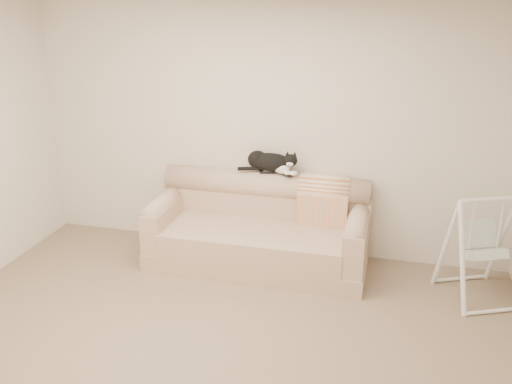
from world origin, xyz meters
TOP-DOWN VIEW (x-y plane):
  - ground_plane at (0.00, 0.00)m, footprint 5.00×5.00m
  - room_shell at (0.00, 0.00)m, footprint 5.04×4.04m
  - sofa at (0.01, 1.62)m, footprint 2.20×0.93m
  - remote_a at (0.04, 1.86)m, footprint 0.19×0.10m
  - remote_b at (0.22, 1.83)m, footprint 0.17×0.13m
  - tuxedo_cat at (0.06, 1.87)m, footprint 0.63×0.26m
  - throw_blanket at (0.63, 1.84)m, footprint 0.51×0.38m
  - baby_swing at (2.12, 1.44)m, footprint 0.81×0.83m

SIDE VIEW (x-z plane):
  - ground_plane at x=0.00m, z-range 0.00..0.00m
  - sofa at x=0.01m, z-range -0.10..0.80m
  - baby_swing at x=2.12m, z-range 0.00..0.99m
  - throw_blanket at x=0.63m, z-range 0.44..1.01m
  - remote_b at x=0.22m, z-range 0.90..0.92m
  - remote_a at x=0.04m, z-range 0.90..0.92m
  - tuxedo_cat at x=0.06m, z-range 0.89..1.14m
  - room_shell at x=0.00m, z-range 0.23..2.83m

